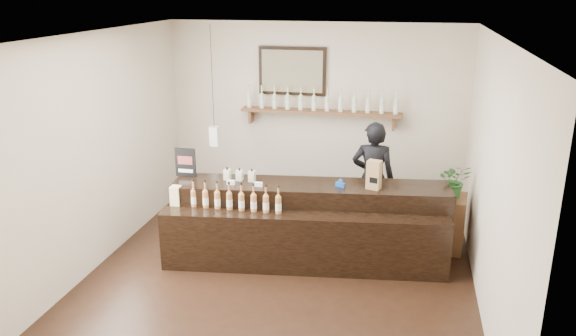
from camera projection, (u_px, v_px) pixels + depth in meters
The scene contains 10 objects.
ground at pixel (278, 278), 6.63m from camera, with size 5.00×5.00×0.00m, color black.
room_shell at pixel (278, 139), 6.10m from camera, with size 5.00×5.00×5.00m.
back_wall_decor at pixel (304, 94), 8.32m from camera, with size 2.66×0.96×1.69m.
counter at pixel (307, 226), 6.97m from camera, with size 3.47×1.32×1.12m.
promo_sign at pixel (185, 163), 7.15m from camera, with size 0.27×0.03×0.38m.
paper_bag at pixel (374, 175), 6.72m from camera, with size 0.19×0.16×0.35m.
tape_dispenser at pixel (340, 184), 6.82m from camera, with size 0.12×0.08×0.10m.
side_cabinet at pixel (450, 223), 7.27m from camera, with size 0.42×0.54×0.72m.
potted_plant at pixel (454, 180), 7.09m from camera, with size 0.40×0.35×0.45m, color #285D25.
shopkeeper at pixel (373, 171), 7.60m from camera, with size 0.65×0.43×1.79m, color black.
Camera 1 is at (1.35, -5.74, 3.29)m, focal length 35.00 mm.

